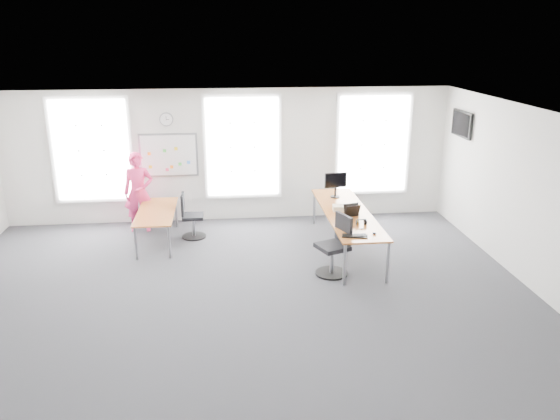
{
  "coord_description": "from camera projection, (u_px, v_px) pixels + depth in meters",
  "views": [
    {
      "loc": [
        -0.13,
        -8.13,
        4.21
      ],
      "look_at": [
        0.85,
        1.2,
        1.1
      ],
      "focal_mm": 35.0,
      "sensor_mm": 36.0,
      "label": 1
    }
  ],
  "objects": [
    {
      "name": "floor",
      "position": [
        236.0,
        297.0,
        9.01
      ],
      "size": [
        10.0,
        10.0,
        0.0
      ],
      "primitive_type": "plane",
      "color": "#26262A",
      "rests_on": "ground"
    },
    {
      "name": "paper_stack",
      "position": [
        340.0,
        208.0,
        10.8
      ],
      "size": [
        0.32,
        0.25,
        0.1
      ],
      "primitive_type": "cube",
      "rotation": [
        0.0,
        0.0,
        -0.09
      ],
      "color": "beige",
      "rests_on": "desk_right"
    },
    {
      "name": "headphones",
      "position": [
        361.0,
        222.0,
        10.0
      ],
      "size": [
        0.19,
        0.1,
        0.11
      ],
      "rotation": [
        0.0,
        0.0,
        0.14
      ],
      "color": "black",
      "rests_on": "desk_right"
    },
    {
      "name": "window_right",
      "position": [
        373.0,
        144.0,
        12.56
      ],
      "size": [
        1.6,
        0.06,
        2.2
      ],
      "primitive_type": "cube",
      "color": "white",
      "rests_on": "wall_back"
    },
    {
      "name": "window_left",
      "position": [
        92.0,
        150.0,
        11.93
      ],
      "size": [
        1.6,
        0.06,
        2.2
      ],
      "primitive_type": "cube",
      "color": "white",
      "rests_on": "wall_back"
    },
    {
      "name": "wall_right",
      "position": [
        536.0,
        201.0,
        9.04
      ],
      "size": [
        0.0,
        10.0,
        10.0
      ],
      "primitive_type": "plane",
      "rotation": [
        1.57,
        0.0,
        -1.57
      ],
      "color": "silver",
      "rests_on": "ground"
    },
    {
      "name": "lens_cap",
      "position": [
        362.0,
        228.0,
        9.83
      ],
      "size": [
        0.06,
        0.06,
        0.01
      ],
      "primitive_type": "cylinder",
      "rotation": [
        0.0,
        0.0,
        0.14
      ],
      "color": "black",
      "rests_on": "desk_right"
    },
    {
      "name": "wall_clock",
      "position": [
        166.0,
        119.0,
        11.89
      ],
      "size": [
        0.3,
        0.04,
        0.3
      ],
      "primitive_type": "cylinder",
      "rotation": [
        1.57,
        0.0,
        0.0
      ],
      "color": "gray",
      "rests_on": "wall_back"
    },
    {
      "name": "laptop_sleeve",
      "position": [
        352.0,
        211.0,
        10.4
      ],
      "size": [
        0.33,
        0.25,
        0.26
      ],
      "rotation": [
        0.0,
        0.0,
        0.29
      ],
      "color": "black",
      "rests_on": "desk_right"
    },
    {
      "name": "desk_right",
      "position": [
        347.0,
        214.0,
        10.75
      ],
      "size": [
        0.88,
        3.29,
        0.8
      ],
      "color": "#AC5325",
      "rests_on": "ground"
    },
    {
      "name": "window_mid",
      "position": [
        243.0,
        147.0,
        12.26
      ],
      "size": [
        1.6,
        0.06,
        2.2
      ],
      "primitive_type": "cube",
      "color": "white",
      "rests_on": "wall_back"
    },
    {
      "name": "wall_front",
      "position": [
        246.0,
        356.0,
        4.77
      ],
      "size": [
        10.0,
        0.0,
        10.0
      ],
      "primitive_type": "plane",
      "rotation": [
        -1.57,
        0.0,
        0.0
      ],
      "color": "silver",
      "rests_on": "ground"
    },
    {
      "name": "ceiling",
      "position": [
        231.0,
        116.0,
        8.07
      ],
      "size": [
        10.0,
        10.0,
        0.0
      ],
      "primitive_type": "plane",
      "rotation": [
        3.14,
        0.0,
        0.0
      ],
      "color": "white",
      "rests_on": "ground"
    },
    {
      "name": "wall_back",
      "position": [
        229.0,
        156.0,
        12.32
      ],
      "size": [
        10.0,
        0.0,
        10.0
      ],
      "primitive_type": "plane",
      "rotation": [
        1.57,
        0.0,
        0.0
      ],
      "color": "silver",
      "rests_on": "ground"
    },
    {
      "name": "chair_left",
      "position": [
        190.0,
        218.0,
        11.51
      ],
      "size": [
        0.52,
        0.52,
        0.97
      ],
      "rotation": [
        0.0,
        0.0,
        1.56
      ],
      "color": "black",
      "rests_on": "ground"
    },
    {
      "name": "keyboard",
      "position": [
        355.0,
        236.0,
        9.44
      ],
      "size": [
        0.47,
        0.26,
        0.02
      ],
      "primitive_type": "cube",
      "rotation": [
        0.0,
        0.0,
        -0.24
      ],
      "color": "black",
      "rests_on": "desk_right"
    },
    {
      "name": "monitor",
      "position": [
        336.0,
        183.0,
        11.57
      ],
      "size": [
        0.49,
        0.2,
        0.54
      ],
      "rotation": [
        0.0,
        0.0,
        0.15
      ],
      "color": "black",
      "rests_on": "desk_right"
    },
    {
      "name": "mouse",
      "position": [
        374.0,
        233.0,
        9.55
      ],
      "size": [
        0.08,
        0.11,
        0.04
      ],
      "primitive_type": "ellipsoid",
      "rotation": [
        0.0,
        0.0,
        0.15
      ],
      "color": "black",
      "rests_on": "desk_right"
    },
    {
      "name": "person",
      "position": [
        139.0,
        192.0,
        11.77
      ],
      "size": [
        0.67,
        0.47,
        1.74
      ],
      "primitive_type": "imported",
      "rotation": [
        0.0,
        0.0,
        0.09
      ],
      "color": "#E12E69",
      "rests_on": "ground"
    },
    {
      "name": "desk_left",
      "position": [
        156.0,
        213.0,
        11.17
      ],
      "size": [
        0.75,
        1.88,
        0.69
      ],
      "color": "#AC5325",
      "rests_on": "ground"
    },
    {
      "name": "whiteboard",
      "position": [
        169.0,
        155.0,
        12.14
      ],
      "size": [
        1.2,
        0.03,
        0.9
      ],
      "primitive_type": "cube",
      "color": "white",
      "rests_on": "wall_back"
    },
    {
      "name": "tv",
      "position": [
        462.0,
        124.0,
        11.62
      ],
      "size": [
        0.06,
        0.9,
        0.55
      ],
      "primitive_type": "cube",
      "color": "black",
      "rests_on": "wall_right"
    },
    {
      "name": "chair_right",
      "position": [
        335.0,
        249.0,
        9.76
      ],
      "size": [
        0.65,
        0.65,
        1.1
      ],
      "rotation": [
        0.0,
        0.0,
        -1.19
      ],
      "color": "black",
      "rests_on": "ground"
    }
  ]
}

